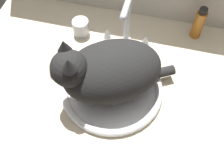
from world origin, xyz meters
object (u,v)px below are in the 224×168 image
object	(u,v)px
faucet	(126,29)
amber_bottle	(199,23)
cat	(106,72)
sink_basin	(112,89)
metal_jar	(81,27)

from	to	relation	value
faucet	amber_bottle	bearing A→B (deg)	24.09
faucet	cat	world-z (taller)	cat
sink_basin	faucet	distance (cm)	21.45
sink_basin	cat	size ratio (longest dim) A/B	0.90
sink_basin	cat	distance (cm)	10.54
sink_basin	metal_jar	size ratio (longest dim) A/B	5.43
faucet	sink_basin	bearing A→B (deg)	-90.00
amber_bottle	metal_jar	bearing A→B (deg)	-167.74
sink_basin	metal_jar	distance (cm)	28.09
sink_basin	faucet	xyz separation A→B (cm)	(0.00, 20.22, 7.15)
cat	faucet	bearing A→B (deg)	85.56
faucet	metal_jar	size ratio (longest dim) A/B	3.43
amber_bottle	metal_jar	distance (cm)	42.60
faucet	metal_jar	world-z (taller)	faucet
amber_bottle	metal_jar	world-z (taller)	amber_bottle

